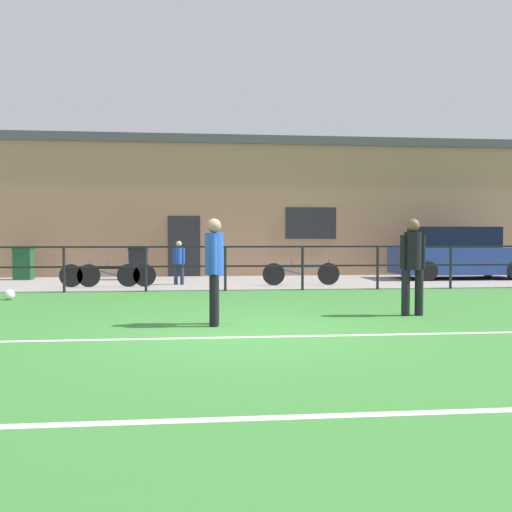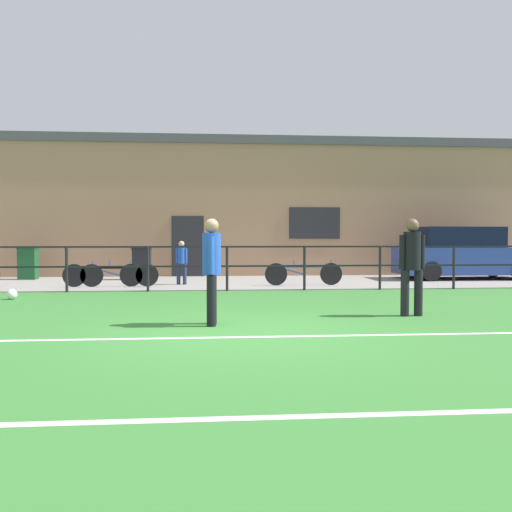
% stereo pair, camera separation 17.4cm
% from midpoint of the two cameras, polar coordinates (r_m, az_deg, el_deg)
% --- Properties ---
extents(ground, '(60.00, 44.00, 0.04)m').
position_cam_midpoint_polar(ground, '(7.99, -1.10, -8.06)').
color(ground, '#387A33').
extents(field_line_touchline, '(36.00, 0.11, 0.00)m').
position_cam_midpoint_polar(field_line_touchline, '(7.54, -0.87, -8.50)').
color(field_line_touchline, white).
rests_on(field_line_touchline, ground).
extents(field_line_hash, '(36.00, 0.11, 0.00)m').
position_cam_midpoint_polar(field_line_hash, '(4.32, 2.28, -16.58)').
color(field_line_hash, white).
rests_on(field_line_hash, ground).
extents(pavement_strip, '(48.00, 5.00, 0.02)m').
position_cam_midpoint_polar(pavement_strip, '(16.42, -3.01, -2.77)').
color(pavement_strip, gray).
rests_on(pavement_strip, ground).
extents(perimeter_fence, '(36.07, 0.07, 1.15)m').
position_cam_midpoint_polar(perimeter_fence, '(13.88, -2.69, -0.59)').
color(perimeter_fence, black).
rests_on(perimeter_fence, ground).
extents(clubhouse_facade, '(28.00, 2.56, 4.91)m').
position_cam_midpoint_polar(clubhouse_facade, '(20.09, -3.35, 5.10)').
color(clubhouse_facade, '#A37A5B').
rests_on(clubhouse_facade, ground).
extents(player_goalkeeper, '(0.46, 0.30, 1.70)m').
position_cam_midpoint_polar(player_goalkeeper, '(9.85, 16.53, -0.49)').
color(player_goalkeeper, black).
rests_on(player_goalkeeper, ground).
extents(player_striker, '(0.29, 0.46, 1.66)m').
position_cam_midpoint_polar(player_striker, '(8.49, -4.09, -0.92)').
color(player_striker, black).
rests_on(player_striker, ground).
extents(soccer_ball_match, '(0.23, 0.23, 0.23)m').
position_cam_midpoint_polar(soccer_ball_match, '(13.13, -23.89, -3.69)').
color(soccer_ball_match, white).
rests_on(soccer_ball_match, ground).
extents(spectator_child, '(0.33, 0.22, 1.25)m').
position_cam_midpoint_polar(spectator_child, '(15.65, -7.50, -0.39)').
color(spectator_child, '#232D4C').
rests_on(spectator_child, pavement_strip).
extents(parked_car_red, '(4.24, 1.88, 1.68)m').
position_cam_midpoint_polar(parked_car_red, '(18.86, 21.06, 0.16)').
color(parked_car_red, '#28428E').
rests_on(parked_car_red, pavement_strip).
extents(bicycle_parked_0, '(2.15, 0.04, 0.72)m').
position_cam_midpoint_polar(bicycle_parked_0, '(15.36, -15.48, -1.91)').
color(bicycle_parked_0, black).
rests_on(bicycle_parked_0, pavement_strip).
extents(bicycle_parked_1, '(2.11, 0.04, 0.72)m').
position_cam_midpoint_polar(bicycle_parked_1, '(15.28, -13.83, -1.92)').
color(bicycle_parked_1, black).
rests_on(bicycle_parked_1, pavement_strip).
extents(bicycle_parked_3, '(2.19, 0.04, 0.73)m').
position_cam_midpoint_polar(bicycle_parked_3, '(15.33, 5.33, -1.85)').
color(bicycle_parked_3, black).
rests_on(bicycle_parked_3, pavement_strip).
extents(trash_bin_0, '(0.57, 0.48, 1.06)m').
position_cam_midpoint_polar(trash_bin_0, '(18.82, -22.55, -0.65)').
color(trash_bin_0, '#194C28').
rests_on(trash_bin_0, pavement_strip).
extents(trash_bin_1, '(0.59, 0.50, 1.04)m').
position_cam_midpoint_polar(trash_bin_1, '(17.65, -11.61, -0.74)').
color(trash_bin_1, black).
rests_on(trash_bin_1, pavement_strip).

